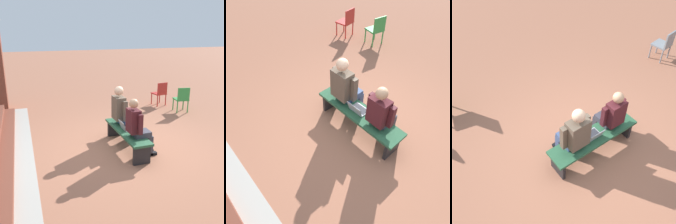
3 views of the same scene
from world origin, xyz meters
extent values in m
plane|color=#9E6047|center=(0.00, 0.00, 0.00)|extent=(60.00, 60.00, 0.00)
cube|color=#285638|center=(-0.04, 0.06, 0.42)|extent=(1.80, 0.44, 0.05)
cube|color=black|center=(-0.84, 0.06, 0.20)|extent=(0.06, 0.37, 0.40)
cube|color=black|center=(0.76, 0.06, 0.20)|extent=(0.06, 0.37, 0.40)
cube|color=#383842|center=(-0.47, -0.10, 0.50)|extent=(0.30, 0.35, 0.12)
cube|color=#383842|center=(-0.55, -0.27, 0.23)|extent=(0.10, 0.11, 0.45)
cube|color=black|center=(-0.55, -0.33, 0.03)|extent=(0.10, 0.21, 0.06)
cube|color=#383842|center=(-0.39, -0.27, 0.23)|extent=(0.10, 0.11, 0.45)
cube|color=black|center=(-0.39, -0.33, 0.03)|extent=(0.10, 0.21, 0.06)
cube|color=#47191E|center=(-0.47, 0.10, 0.81)|extent=(0.34, 0.21, 0.50)
cube|color=maroon|center=(-0.47, -0.01, 0.78)|extent=(0.04, 0.01, 0.30)
cube|color=#47191E|center=(-0.68, 0.04, 0.80)|extent=(0.08, 0.09, 0.42)
cube|color=#47191E|center=(-0.26, 0.04, 0.80)|extent=(0.08, 0.09, 0.42)
sphere|color=tan|center=(-0.47, 0.10, 1.19)|extent=(0.19, 0.19, 0.19)
cube|color=#384C75|center=(0.38, -0.12, 0.51)|extent=(0.33, 0.39, 0.14)
cube|color=#384C75|center=(0.30, -0.31, 0.23)|extent=(0.11, 0.12, 0.45)
cube|color=black|center=(0.30, -0.37, 0.03)|extent=(0.11, 0.24, 0.07)
cube|color=#384C75|center=(0.47, -0.31, 0.23)|extent=(0.11, 0.12, 0.45)
cube|color=black|center=(0.47, -0.37, 0.03)|extent=(0.11, 0.24, 0.07)
cube|color=brown|center=(0.38, 0.10, 0.85)|extent=(0.37, 0.24, 0.55)
cube|color=brown|center=(0.15, 0.03, 0.83)|extent=(0.09, 0.10, 0.47)
cube|color=brown|center=(0.62, 0.03, 0.83)|extent=(0.09, 0.10, 0.47)
sphere|color=#DBAD89|center=(0.38, 0.10, 1.26)|extent=(0.22, 0.22, 0.22)
cube|color=#9EA0A5|center=(-0.01, 0.02, 0.46)|extent=(0.32, 0.22, 0.02)
cube|color=#2D2D33|center=(-0.01, 0.01, 0.47)|extent=(0.29, 0.15, 0.00)
cube|color=#9EA0A5|center=(-0.01, 0.16, 0.57)|extent=(0.32, 0.07, 0.19)
cube|color=#33519E|center=(-0.01, 0.15, 0.57)|extent=(0.28, 0.06, 0.17)
cube|color=gray|center=(-3.61, -1.32, 0.42)|extent=(0.47, 0.47, 0.04)
cube|color=gray|center=(-3.63, -1.13, 0.64)|extent=(0.40, 0.09, 0.40)
cylinder|color=gray|center=(-3.77, -1.52, 0.20)|extent=(0.04, 0.04, 0.40)
cylinder|color=gray|center=(-3.41, -1.48, 0.20)|extent=(0.04, 0.04, 0.40)
cylinder|color=gray|center=(-3.81, -1.16, 0.20)|extent=(0.04, 0.04, 0.40)
cylinder|color=gray|center=(-3.45, -1.12, 0.20)|extent=(0.04, 0.04, 0.40)
camera|label=1|loc=(-5.15, 2.21, 2.62)|focal=42.00mm
camera|label=2|loc=(-1.84, 2.21, 3.28)|focal=35.00mm
camera|label=3|loc=(2.19, 2.21, 4.13)|focal=42.00mm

